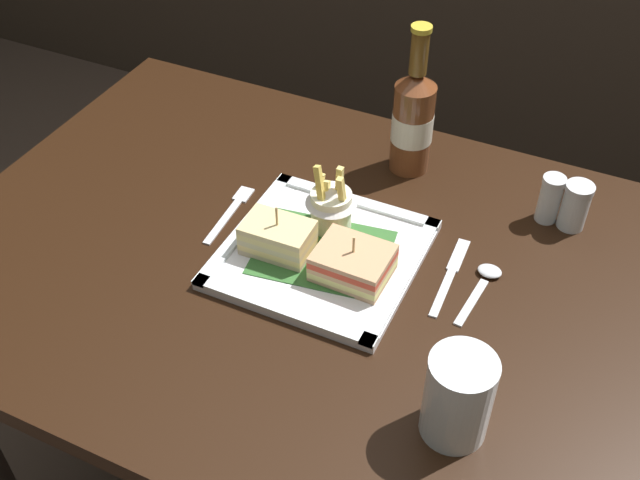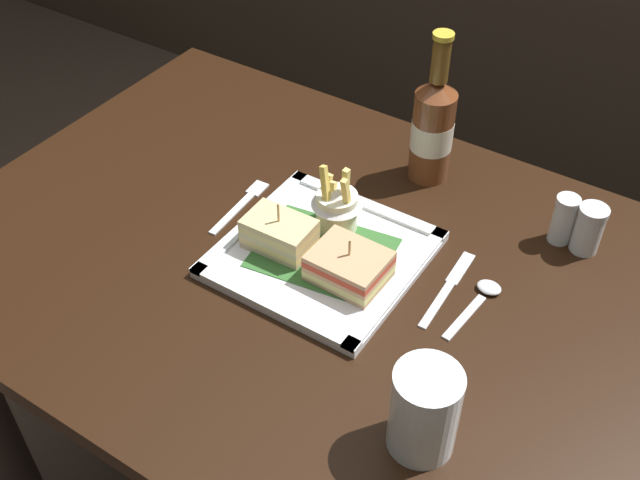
% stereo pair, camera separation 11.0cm
% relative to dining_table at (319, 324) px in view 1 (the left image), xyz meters
% --- Properties ---
extents(dining_table, '(1.15, 0.80, 0.73)m').
position_rel_dining_table_xyz_m(dining_table, '(0.00, 0.00, 0.00)').
color(dining_table, black).
rests_on(dining_table, ground_plane).
extents(square_plate, '(0.27, 0.27, 0.02)m').
position_rel_dining_table_xyz_m(square_plate, '(-0.00, 0.01, 0.14)').
color(square_plate, white).
rests_on(square_plate, dining_table).
extents(sandwich_half_left, '(0.10, 0.07, 0.08)m').
position_rel_dining_table_xyz_m(sandwich_half_left, '(-0.06, -0.01, 0.17)').
color(sandwich_half_left, '#D1B78D').
rests_on(sandwich_half_left, square_plate).
extents(sandwich_half_right, '(0.11, 0.09, 0.07)m').
position_rel_dining_table_xyz_m(sandwich_half_right, '(0.06, -0.01, 0.17)').
color(sandwich_half_right, tan).
rests_on(sandwich_half_right, square_plate).
extents(fries_cup, '(0.08, 0.08, 0.11)m').
position_rel_dining_table_xyz_m(fries_cup, '(-0.01, 0.07, 0.19)').
color(fries_cup, white).
rests_on(fries_cup, square_plate).
extents(beer_bottle, '(0.07, 0.07, 0.26)m').
position_rel_dining_table_xyz_m(beer_bottle, '(0.04, 0.28, 0.23)').
color(beer_bottle, brown).
rests_on(beer_bottle, dining_table).
extents(water_glass, '(0.08, 0.08, 0.12)m').
position_rel_dining_table_xyz_m(water_glass, '(0.26, -0.19, 0.19)').
color(water_glass, silver).
rests_on(water_glass, dining_table).
extents(fork, '(0.03, 0.15, 0.00)m').
position_rel_dining_table_xyz_m(fork, '(-0.17, 0.05, 0.14)').
color(fork, silver).
rests_on(fork, dining_table).
extents(knife, '(0.02, 0.17, 0.00)m').
position_rel_dining_table_xyz_m(knife, '(0.18, 0.06, 0.14)').
color(knife, silver).
rests_on(knife, dining_table).
extents(spoon, '(0.04, 0.13, 0.01)m').
position_rel_dining_table_xyz_m(spoon, '(0.23, 0.07, 0.14)').
color(spoon, silver).
rests_on(spoon, dining_table).
extents(salt_shaker, '(0.04, 0.04, 0.08)m').
position_rel_dining_table_xyz_m(salt_shaker, '(0.28, 0.24, 0.17)').
color(salt_shaker, silver).
rests_on(salt_shaker, dining_table).
extents(pepper_shaker, '(0.04, 0.04, 0.08)m').
position_rel_dining_table_xyz_m(pepper_shaker, '(0.31, 0.24, 0.17)').
color(pepper_shaker, silver).
rests_on(pepper_shaker, dining_table).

